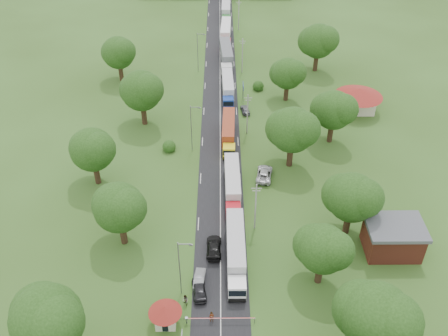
{
  "coord_description": "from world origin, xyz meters",
  "views": [
    {
      "loc": [
        0.13,
        -65.4,
        56.21
      ],
      "look_at": [
        0.66,
        5.18,
        3.0
      ],
      "focal_mm": 40.0,
      "sensor_mm": 36.0,
      "label": 1
    }
  ],
  "objects_px": {
    "info_sign": "(243,88)",
    "car_lane_front": "(199,289)",
    "boom_barrier": "(210,319)",
    "guard_booth": "(165,313)",
    "pedestrian_near": "(212,317)",
    "truck_0": "(236,251)",
    "car_lane_mid": "(200,278)"
  },
  "relations": [
    {
      "from": "car_lane_front",
      "to": "car_lane_mid",
      "type": "distance_m",
      "value": 2.0
    },
    {
      "from": "car_lane_mid",
      "to": "truck_0",
      "type": "bearing_deg",
      "value": -138.12
    },
    {
      "from": "guard_booth",
      "to": "car_lane_front",
      "type": "bearing_deg",
      "value": 49.98
    },
    {
      "from": "truck_0",
      "to": "car_lane_front",
      "type": "bearing_deg",
      "value": -131.54
    },
    {
      "from": "truck_0",
      "to": "pedestrian_near",
      "type": "height_order",
      "value": "truck_0"
    },
    {
      "from": "car_lane_mid",
      "to": "pedestrian_near",
      "type": "relative_size",
      "value": 2.37
    },
    {
      "from": "truck_0",
      "to": "car_lane_mid",
      "type": "relative_size",
      "value": 3.62
    },
    {
      "from": "car_lane_mid",
      "to": "pedestrian_near",
      "type": "height_order",
      "value": "pedestrian_near"
    },
    {
      "from": "info_sign",
      "to": "car_lane_mid",
      "type": "distance_m",
      "value": 53.68
    },
    {
      "from": "boom_barrier",
      "to": "guard_booth",
      "type": "distance_m",
      "value": 5.98
    },
    {
      "from": "guard_booth",
      "to": "pedestrian_near",
      "type": "relative_size",
      "value": 2.5
    },
    {
      "from": "guard_booth",
      "to": "car_lane_front",
      "type": "relative_size",
      "value": 0.95
    },
    {
      "from": "guard_booth",
      "to": "truck_0",
      "type": "distance_m",
      "value": 14.48
    },
    {
      "from": "car_lane_front",
      "to": "info_sign",
      "type": "bearing_deg",
      "value": -106.39
    },
    {
      "from": "info_sign",
      "to": "car_lane_mid",
      "type": "height_order",
      "value": "info_sign"
    },
    {
      "from": "boom_barrier",
      "to": "guard_booth",
      "type": "xyz_separation_m",
      "value": [
        -5.84,
        -0.0,
        1.27
      ]
    },
    {
      "from": "info_sign",
      "to": "truck_0",
      "type": "height_order",
      "value": "truck_0"
    },
    {
      "from": "info_sign",
      "to": "car_lane_front",
      "type": "distance_m",
      "value": 55.65
    },
    {
      "from": "guard_booth",
      "to": "car_lane_mid",
      "type": "distance_m",
      "value": 8.3
    },
    {
      "from": "car_lane_mid",
      "to": "boom_barrier",
      "type": "bearing_deg",
      "value": 108.23
    },
    {
      "from": "boom_barrier",
      "to": "info_sign",
      "type": "relative_size",
      "value": 2.25
    },
    {
      "from": "guard_booth",
      "to": "car_lane_front",
      "type": "height_order",
      "value": "guard_booth"
    },
    {
      "from": "boom_barrier",
      "to": "truck_0",
      "type": "xyz_separation_m",
      "value": [
        3.63,
        10.95,
        1.33
      ]
    },
    {
      "from": "truck_0",
      "to": "car_lane_front",
      "type": "height_order",
      "value": "truck_0"
    },
    {
      "from": "car_lane_mid",
      "to": "car_lane_front",
      "type": "bearing_deg",
      "value": 95.03
    },
    {
      "from": "boom_barrier",
      "to": "car_lane_front",
      "type": "distance_m",
      "value": 5.26
    },
    {
      "from": "truck_0",
      "to": "pedestrian_near",
      "type": "relative_size",
      "value": 8.59
    },
    {
      "from": "info_sign",
      "to": "car_lane_mid",
      "type": "bearing_deg",
      "value": -98.79
    },
    {
      "from": "info_sign",
      "to": "guard_booth",
      "type": "bearing_deg",
      "value": -101.68
    },
    {
      "from": "info_sign",
      "to": "car_lane_front",
      "type": "bearing_deg",
      "value": -98.48
    },
    {
      "from": "info_sign",
      "to": "car_lane_front",
      "type": "height_order",
      "value": "info_sign"
    },
    {
      "from": "truck_0",
      "to": "car_lane_mid",
      "type": "xyz_separation_m",
      "value": [
        -5.27,
        -3.95,
        -1.53
      ]
    }
  ]
}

